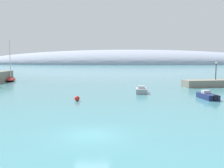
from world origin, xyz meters
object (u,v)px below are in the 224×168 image
Objects in this scene: harbor_lamp_post at (216,68)px; motorboat_grey_outer at (141,90)px; sailboat_red_mid_mooring at (11,79)px; motorboat_navy_foreground at (208,96)px; mooring_buoy_red at (77,99)px.

motorboat_grey_outer is at bearing -148.73° from harbor_lamp_post.
sailboat_red_mid_mooring is at bearing 163.66° from harbor_lamp_post.
sailboat_red_mid_mooring reaches higher than motorboat_navy_foreground.
motorboat_navy_foreground is at bearing 4.86° from mooring_buoy_red.
motorboat_grey_outer is 11.73m from mooring_buoy_red.
motorboat_navy_foreground is at bearing -140.91° from sailboat_red_mid_mooring.
harbor_lamp_post is (15.44, 9.38, 3.03)m from motorboat_grey_outer.
motorboat_grey_outer is (27.96, -22.10, -0.12)m from sailboat_red_mid_mooring.
mooring_buoy_red is 0.19× the size of harbor_lamp_post.
motorboat_grey_outer is at bearing 39.64° from mooring_buoy_red.
sailboat_red_mid_mooring reaches higher than motorboat_grey_outer.
harbor_lamp_post is at bearing -30.42° from motorboat_navy_foreground.
harbor_lamp_post reaches higher than motorboat_grey_outer.
sailboat_red_mid_mooring is 14.98× the size of mooring_buoy_red.
sailboat_red_mid_mooring is 35.12m from mooring_buoy_red.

